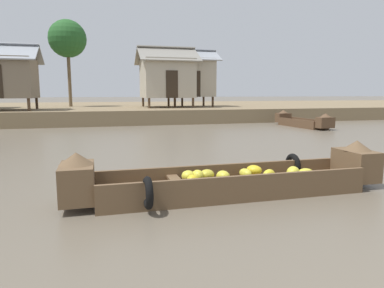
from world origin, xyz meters
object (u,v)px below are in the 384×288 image
(banana_boat, at_px, (233,179))
(stilt_house_mid_right, at_px, (167,78))
(stilt_house_mid_left, at_px, (1,77))
(palm_tree_mid, at_px, (67,39))
(fishing_skiff_distant, at_px, (302,121))
(stilt_house_right, at_px, (190,77))

(banana_boat, bearing_deg, stilt_house_mid_right, 82.69)
(stilt_house_mid_left, height_order, stilt_house_mid_right, stilt_house_mid_right)
(palm_tree_mid, bearing_deg, stilt_house_mid_left, -124.12)
(fishing_skiff_distant, distance_m, palm_tree_mid, 17.43)
(fishing_skiff_distant, distance_m, stilt_house_mid_left, 17.30)
(fishing_skiff_distant, xyz_separation_m, stilt_house_mid_right, (-6.14, 7.60, 2.63))
(stilt_house_mid_left, bearing_deg, banana_boat, -65.09)
(stilt_house_right, bearing_deg, banana_boat, -102.47)
(banana_boat, distance_m, stilt_house_mid_right, 18.98)
(stilt_house_mid_left, xyz_separation_m, stilt_house_mid_right, (10.07, 2.10, 0.13))
(palm_tree_mid, bearing_deg, stilt_house_mid_right, -22.80)
(banana_boat, height_order, fishing_skiff_distant, banana_boat)
(stilt_house_mid_left, height_order, palm_tree_mid, palm_tree_mid)
(stilt_house_mid_left, distance_m, stilt_house_right, 12.19)
(fishing_skiff_distant, xyz_separation_m, palm_tree_mid, (-12.87, 10.43, 5.42))
(banana_boat, bearing_deg, stilt_house_right, 77.53)
(stilt_house_mid_right, distance_m, palm_tree_mid, 7.82)
(banana_boat, height_order, stilt_house_mid_left, stilt_house_mid_left)
(stilt_house_mid_left, relative_size, stilt_house_right, 1.02)
(stilt_house_mid_right, xyz_separation_m, stilt_house_right, (1.84, 0.48, 0.09))
(banana_boat, xyz_separation_m, stilt_house_right, (4.23, 19.12, 2.72))
(fishing_skiff_distant, height_order, stilt_house_mid_left, stilt_house_mid_left)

